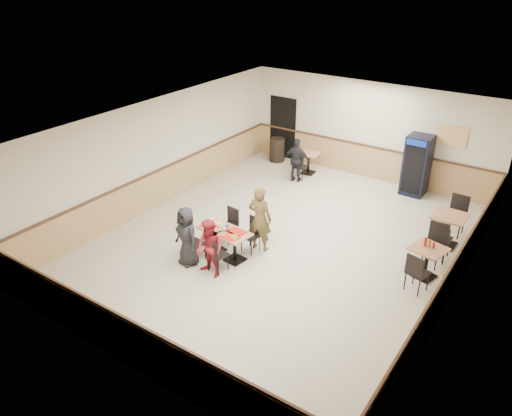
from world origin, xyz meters
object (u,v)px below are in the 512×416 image
Objects in this scene: lone_diner at (297,160)px; side_table_far at (448,225)px; side_table_near at (427,258)px; pepsi_cooler at (417,165)px; diner_man_opposite at (260,219)px; back_table at (309,160)px; diner_woman_right at (210,249)px; main_table at (225,239)px; trash_bin at (277,150)px; diner_woman_left at (187,236)px.

side_table_far is (4.93, -1.30, -0.15)m from lone_diner.
side_table_near is 0.47× the size of pepsi_cooler.
diner_man_opposite is 4.17m from lone_diner.
diner_woman_right is at bearing -80.68° from back_table.
lone_diner is 0.81m from back_table.
back_table is (-1.30, 4.74, -0.35)m from diner_man_opposite.
main_table is at bearing 116.25° from diner_woman_right.
side_table_far is 5.35m from back_table.
lone_diner is (-1.30, 3.96, -0.12)m from diner_man_opposite.
side_table_far is (3.63, 2.66, -0.26)m from diner_man_opposite.
diner_woman_right is 1.67× the size of trash_bin.
diner_woman_left is 1.75× the size of trash_bin.
back_table is at bearing 105.01° from main_table.
main_table is 1.63× the size of side_table_far.
side_table_far is at bearing -20.94° from trash_bin.
lone_diner is (-0.80, 4.68, 0.24)m from main_table.
lone_diner is 3.51m from pepsi_cooler.
diner_woman_left is at bearing -138.44° from side_table_far.
pepsi_cooler is 2.21× the size of trash_bin.
main_table is at bearing -81.64° from back_table.
back_table is 1.46m from trash_bin.
side_table_near reaches higher than back_table.
lone_diner is at bearing -90.00° from back_table.
pepsi_cooler is at bearing -172.81° from lone_diner.
main_table is 0.97× the size of lone_diner.
side_table_near is 7.52m from trash_bin.
diner_woman_left reaches higher than lone_diner.
diner_woman_left reaches higher than trash_bin.
diner_woman_left is 1.02× the size of lone_diner.
trash_bin is (-6.34, 2.43, -0.14)m from side_table_far.
side_table_near is at bearing -171.34° from diner_man_opposite.
pepsi_cooler is (2.28, 6.66, 0.22)m from diner_woman_right.
diner_woman_left is at bearing 80.93° from lone_diner.
diner_man_opposite is 1.17× the size of lone_diner.
back_table is (-0.31, 6.18, -0.25)m from diner_woman_left.
diner_man_opposite is 5.51m from pepsi_cooler.
trash_bin is (-1.72, 6.53, -0.30)m from diner_woman_left.
diner_man_opposite is at bearing 90.50° from diner_woman_right.
side_table_far is at bearing 57.53° from diner_woman_right.
trash_bin is at bearing 117.52° from main_table.
diner_woman_right is 0.97× the size of lone_diner.
side_table_far is at bearing -55.21° from pepsi_cooler.
main_table is at bearing -156.85° from side_table_near.
diner_woman_left is 7.23m from pepsi_cooler.
diner_woman_left is at bearing -87.17° from back_table.
diner_man_opposite is at bearing -109.95° from pepsi_cooler.
trash_bin is at bearing -50.93° from lone_diner.
lone_diner is at bearing -38.62° from trash_bin.
lone_diner is 5.73m from side_table_near.
main_table is 6.22m from trash_bin.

